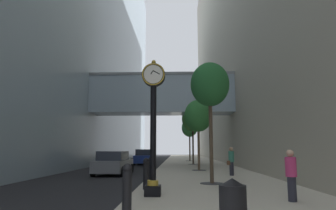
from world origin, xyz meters
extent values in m
plane|color=black|center=(0.00, 27.00, 0.00)|extent=(110.00, 110.00, 0.00)
cube|color=#BCB29E|center=(3.52, 30.00, 0.07)|extent=(7.05, 80.00, 0.14)
cube|color=#93A8B7|center=(-11.21, 30.00, 19.45)|extent=(9.00, 80.00, 38.90)
cube|color=#93A8B7|center=(0.17, 24.27, 6.90)|extent=(14.36, 3.20, 3.55)
cube|color=gray|center=(0.17, 24.27, 8.79)|extent=(14.36, 3.40, 0.24)
cube|color=#A89E89|center=(11.55, 30.00, 19.33)|extent=(9.00, 80.00, 38.66)
cube|color=black|center=(0.84, 6.02, 0.32)|extent=(0.55, 0.55, 0.35)
cylinder|color=gold|center=(0.84, 6.02, 0.58)|extent=(0.39, 0.38, 0.18)
cylinder|color=black|center=(0.84, 6.02, 2.33)|extent=(0.22, 0.22, 3.31)
cylinder|color=black|center=(0.84, 6.02, 4.40)|extent=(0.84, 0.28, 0.84)
torus|color=gold|center=(0.84, 5.87, 4.40)|extent=(0.82, 0.05, 0.82)
cylinder|color=white|center=(0.84, 5.87, 4.40)|extent=(0.69, 0.01, 0.69)
cylinder|color=white|center=(0.84, 6.17, 4.40)|extent=(0.69, 0.01, 0.69)
sphere|color=gold|center=(0.84, 6.02, 4.90)|extent=(0.16, 0.16, 0.16)
cube|color=black|center=(0.79, 5.86, 4.47)|extent=(0.12, 0.01, 0.16)
cube|color=black|center=(0.95, 5.86, 4.46)|extent=(0.24, 0.01, 0.15)
cylinder|color=black|center=(0.43, 3.17, 0.66)|extent=(0.24, 0.24, 1.04)
sphere|color=black|center=(0.43, 3.17, 1.25)|extent=(0.25, 0.25, 0.25)
cylinder|color=black|center=(0.43, 7.63, 0.66)|extent=(0.24, 0.24, 1.04)
sphere|color=black|center=(0.43, 7.63, 1.25)|extent=(0.25, 0.25, 0.25)
cylinder|color=black|center=(0.43, 9.87, 0.66)|extent=(0.24, 0.24, 1.04)
sphere|color=black|center=(0.43, 9.87, 1.25)|extent=(0.25, 0.25, 0.25)
cylinder|color=#333335|center=(3.28, 9.68, 0.15)|extent=(1.10, 1.10, 0.02)
cylinder|color=#4C3D2D|center=(3.28, 9.68, 2.14)|extent=(0.18, 0.18, 4.01)
ellipsoid|color=#23602D|center=(3.28, 9.68, 4.85)|extent=(1.87, 1.87, 2.15)
cylinder|color=#333335|center=(3.28, 18.17, 0.15)|extent=(1.10, 1.10, 0.02)
cylinder|color=brown|center=(3.28, 18.17, 1.80)|extent=(0.18, 0.18, 3.31)
ellipsoid|color=#2D7033|center=(3.28, 18.17, 4.25)|extent=(2.13, 2.13, 2.45)
cylinder|color=#333335|center=(3.28, 26.66, 0.15)|extent=(1.10, 1.10, 0.02)
cylinder|color=#4C3D2D|center=(3.28, 26.66, 2.07)|extent=(0.18, 0.18, 3.86)
ellipsoid|color=#428438|center=(3.28, 26.66, 4.86)|extent=(2.29, 2.29, 2.63)
cylinder|color=#333335|center=(3.28, 35.15, 0.15)|extent=(1.10, 1.10, 0.02)
cylinder|color=#4C3D2D|center=(3.28, 35.15, 1.93)|extent=(0.18, 0.18, 3.57)
ellipsoid|color=#387F3D|center=(3.28, 35.15, 4.51)|extent=(2.12, 2.12, 2.43)
cylinder|color=black|center=(2.75, 1.40, 0.60)|extent=(0.52, 0.52, 0.92)
cone|color=black|center=(2.75, 1.40, 1.11)|extent=(0.53, 0.53, 0.16)
cylinder|color=#23232D|center=(4.95, 13.86, 0.54)|extent=(0.35, 0.35, 0.80)
cylinder|color=#337560|center=(4.95, 13.86, 1.27)|extent=(0.46, 0.46, 0.65)
sphere|color=#9E7556|center=(4.95, 13.86, 1.71)|extent=(0.25, 0.25, 0.25)
cube|color=brown|center=(4.75, 13.76, 0.90)|extent=(0.20, 0.23, 0.24)
cylinder|color=#23232D|center=(5.23, 5.06, 0.51)|extent=(0.30, 0.30, 0.75)
cylinder|color=#C6336B|center=(5.23, 5.06, 1.19)|extent=(0.40, 0.40, 0.60)
sphere|color=tan|center=(5.23, 5.06, 1.61)|extent=(0.23, 0.23, 0.23)
cube|color=navy|center=(-2.03, 28.66, 0.62)|extent=(1.80, 4.58, 0.81)
cube|color=#282D38|center=(-2.03, 28.44, 1.34)|extent=(1.58, 2.57, 0.66)
cylinder|color=black|center=(-2.93, 30.22, 0.32)|extent=(0.22, 0.64, 0.64)
cylinder|color=black|center=(-1.14, 30.22, 0.32)|extent=(0.22, 0.64, 0.64)
cylinder|color=black|center=(-2.93, 27.11, 0.32)|extent=(0.22, 0.64, 0.64)
cylinder|color=black|center=(-1.14, 27.10, 0.32)|extent=(0.22, 0.64, 0.64)
cube|color=slate|center=(-2.68, 15.92, 0.60)|extent=(2.02, 4.48, 0.76)
cube|color=#282D38|center=(-2.69, 15.70, 1.27)|extent=(1.73, 2.53, 0.62)
cylinder|color=black|center=(-3.57, 17.46, 0.32)|extent=(0.24, 0.65, 0.64)
cylinder|color=black|center=(-1.69, 17.39, 0.32)|extent=(0.24, 0.65, 0.64)
cylinder|color=black|center=(-3.67, 14.45, 0.32)|extent=(0.24, 0.65, 0.64)
cylinder|color=black|center=(-1.79, 14.39, 0.32)|extent=(0.24, 0.65, 0.64)
camera|label=1|loc=(1.72, -4.46, 1.75)|focal=31.59mm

